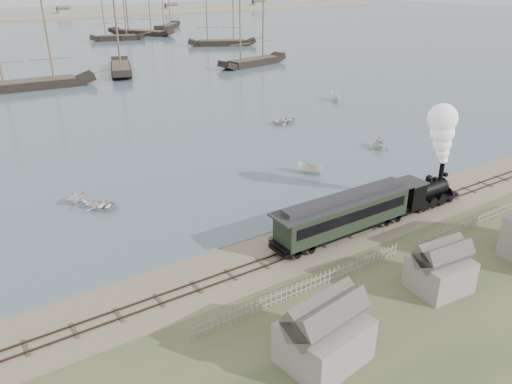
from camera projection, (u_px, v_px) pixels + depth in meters
ground at (314, 231)px, 45.47m from camera, size 600.00×600.00×0.00m
harbor_water at (6, 38)px, 175.18m from camera, size 600.00×336.00×0.06m
rail_track at (329, 240)px, 43.93m from camera, size 120.00×1.80×0.16m
picket_fence_west at (306, 292)px, 36.86m from camera, size 19.00×0.10×1.20m
picket_fence_east at (471, 228)px, 46.02m from camera, size 15.00×0.10×1.20m
shed_left at (323, 359)px, 30.53m from camera, size 5.00×4.00×4.10m
shed_mid at (437, 288)px, 37.32m from camera, size 4.00×3.50×3.60m
locomotive at (438, 162)px, 49.02m from camera, size 7.93×2.96×9.89m
passenger_coach at (344, 213)px, 43.84m from camera, size 14.50×2.80×3.52m
beached_dinghy at (290, 236)px, 43.81m from camera, size 2.93×4.01×0.81m
rowboat_0 at (102, 206)px, 49.43m from camera, size 4.30×4.22×0.73m
rowboat_1 at (76, 196)px, 50.73m from camera, size 3.35×3.49×1.42m
rowboat_2 at (309, 169)px, 57.97m from camera, size 3.37×2.49×1.22m
rowboat_3 at (286, 120)px, 77.30m from camera, size 3.07×4.25×0.87m
rowboat_4 at (379, 143)px, 66.03m from camera, size 4.15×3.99×1.68m
rowboat_5 at (335, 97)px, 90.55m from camera, size 3.76×2.63×1.36m
schooner_2 at (24, 37)px, 95.91m from camera, size 24.56×7.12×20.00m
schooner_3 at (116, 27)px, 111.60m from camera, size 10.98×21.31×20.00m
schooner_4 at (253, 23)px, 120.18m from camera, size 20.70×8.65×20.00m
schooner_5 at (221, 12)px, 152.97m from camera, size 21.17×13.78×20.00m
schooner_8 at (114, 9)px, 164.59m from camera, size 18.36×8.81×20.00m
schooner_9 at (166, 3)px, 197.78m from camera, size 18.36×19.68×20.00m
schooner_10 at (139, 6)px, 178.54m from camera, size 19.46×24.36×20.00m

